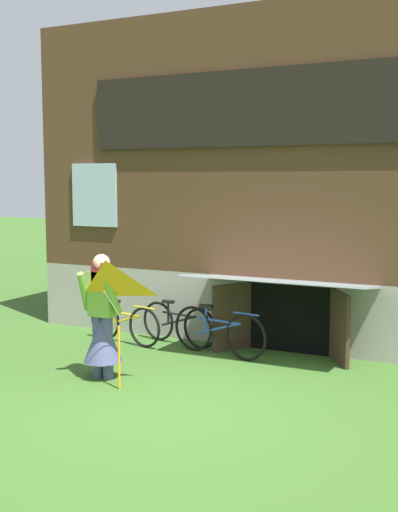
% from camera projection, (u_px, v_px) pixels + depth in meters
% --- Properties ---
extents(ground_plane, '(60.00, 60.00, 0.00)m').
position_uv_depth(ground_plane, '(179.00, 408.00, 7.64)').
color(ground_plane, '#386023').
extents(log_house, '(8.66, 5.77, 5.34)m').
position_uv_depth(log_house, '(311.00, 179.00, 12.09)').
color(log_house, '#9E998E').
rests_on(log_house, ground_plane).
extents(person, '(0.61, 0.53, 1.69)m').
position_uv_depth(person, '(102.00, 326.00, 8.72)').
color(person, '#474C75').
rests_on(person, ground_plane).
extents(kite, '(0.80, 0.73, 1.61)m').
position_uv_depth(kite, '(106.00, 289.00, 8.07)').
color(kite, orange).
rests_on(kite, ground_plane).
extents(bicycle_blue, '(1.65, 0.34, 0.76)m').
position_uv_depth(bicycle_blue, '(219.00, 332.00, 9.90)').
color(bicycle_blue, black).
rests_on(bicycle_blue, ground_plane).
extents(bicycle_black, '(1.52, 0.39, 0.71)m').
position_uv_depth(bicycle_black, '(178.00, 324.00, 10.57)').
color(bicycle_black, black).
rests_on(bicycle_black, ground_plane).
extents(bicycle_yellow, '(1.51, 0.35, 0.70)m').
position_uv_depth(bicycle_yellow, '(124.00, 323.00, 10.64)').
color(bicycle_yellow, black).
rests_on(bicycle_yellow, ground_plane).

